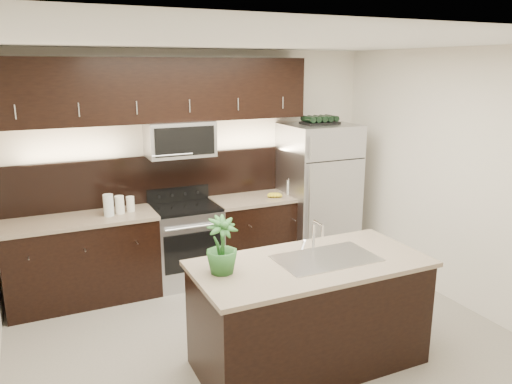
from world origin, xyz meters
TOP-DOWN VIEW (x-y plane):
  - ground at (0.00, 0.00)m, footprint 4.50×4.50m
  - room_walls at (-0.11, -0.04)m, footprint 4.52×4.02m
  - counter_run at (-0.46, 1.69)m, footprint 3.51×0.65m
  - upper_fixtures at (-0.43, 1.84)m, footprint 3.49×0.40m
  - island at (0.19, -0.39)m, footprint 1.96×0.96m
  - sink_faucet at (0.34, -0.38)m, footprint 0.84×0.50m
  - refrigerator at (1.51, 1.63)m, footprint 0.87×0.78m
  - wine_rack at (1.51, 1.63)m, footprint 0.45×0.28m
  - plant at (-0.55, -0.29)m, footprint 0.28×0.28m
  - canisters at (-1.02, 1.67)m, footprint 0.34×0.17m
  - french_press at (1.11, 1.64)m, footprint 0.10×0.10m
  - bananas at (0.81, 1.61)m, footprint 0.23×0.21m

SIDE VIEW (x-z plane):
  - ground at x=0.00m, z-range 0.00..0.00m
  - counter_run at x=-0.46m, z-range 0.00..0.94m
  - island at x=0.19m, z-range 0.00..0.94m
  - refrigerator at x=1.51m, z-range 0.00..1.80m
  - sink_faucet at x=0.34m, z-range 0.81..1.10m
  - bananas at x=0.81m, z-range 0.94..1.00m
  - french_press at x=1.11m, z-range 0.90..1.18m
  - canisters at x=-1.02m, z-range 0.93..1.16m
  - plant at x=-0.55m, z-range 0.94..1.39m
  - room_walls at x=-0.11m, z-range 0.34..3.05m
  - wine_rack at x=1.51m, z-range 1.80..1.90m
  - upper_fixtures at x=-0.43m, z-range 1.31..2.97m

